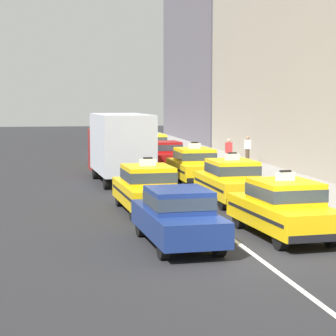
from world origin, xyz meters
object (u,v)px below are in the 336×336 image
(taxi_right_second, at_px, (231,180))
(pedestrian_far_corner, at_px, (229,153))
(taxi_left_second, at_px, (147,188))
(pedestrian_mid_block, at_px, (247,150))
(taxi_left_fourth, at_px, (108,151))
(box_truck_left_third, at_px, (119,145))
(sedan_left_nearest, at_px, (178,215))
(taxi_right_fifth, at_px, (152,146))
(taxi_right_nearest, at_px, (283,207))
(taxi_right_third, at_px, (194,165))
(sedan_right_fourth, at_px, (165,154))

(taxi_right_second, bearing_deg, pedestrian_far_corner, 74.64)
(taxi_left_second, bearing_deg, pedestrian_mid_block, 60.62)
(taxi_left_second, bearing_deg, taxi_left_fourth, 89.53)
(box_truck_left_third, relative_size, pedestrian_mid_block, 4.34)
(box_truck_left_third, xyz_separation_m, pedestrian_mid_block, (8.29, 6.05, -0.81))
(taxi_right_second, relative_size, pedestrian_far_corner, 2.86)
(sedan_left_nearest, xyz_separation_m, pedestrian_mid_block, (8.24, 20.02, 0.12))
(taxi_right_second, relative_size, taxi_right_fifth, 1.00)
(taxi_left_second, distance_m, taxi_right_nearest, 5.80)
(pedestrian_mid_block, relative_size, pedestrian_far_corner, 1.01)
(taxi_right_nearest, relative_size, taxi_right_third, 1.02)
(sedan_right_fourth, bearing_deg, taxi_right_nearest, -89.80)
(taxi_left_second, bearing_deg, sedan_left_nearest, -89.97)
(sedan_right_fourth, distance_m, pedestrian_far_corner, 3.60)
(taxi_left_second, bearing_deg, box_truck_left_third, 90.32)
(sedan_left_nearest, distance_m, taxi_left_second, 5.38)
(taxi_left_fourth, bearing_deg, taxi_right_second, -77.22)
(pedestrian_far_corner, bearing_deg, taxi_right_nearest, -100.83)
(taxi_right_third, distance_m, taxi_right_fifth, 12.59)
(sedan_right_fourth, height_order, taxi_right_fifth, taxi_right_fifth)
(taxi_right_second, bearing_deg, taxi_left_second, -156.50)
(sedan_left_nearest, height_order, taxi_right_fifth, taxi_right_fifth)
(taxi_left_fourth, height_order, taxi_right_fifth, same)
(taxi_left_fourth, bearing_deg, taxi_left_second, -90.47)
(taxi_right_nearest, height_order, taxi_right_third, same)
(taxi_left_fourth, height_order, pedestrian_far_corner, taxi_left_fourth)
(pedestrian_mid_block, bearing_deg, box_truck_left_third, -143.87)
(box_truck_left_third, relative_size, taxi_right_second, 1.54)
(taxi_right_second, height_order, pedestrian_far_corner, taxi_right_second)
(taxi_left_fourth, relative_size, taxi_right_nearest, 0.98)
(sedan_left_nearest, bearing_deg, taxi_right_nearest, 9.86)
(taxi_left_fourth, relative_size, taxi_right_fifth, 1.00)
(taxi_left_fourth, bearing_deg, pedestrian_far_corner, -27.51)
(taxi_left_fourth, height_order, taxi_right_third, same)
(taxi_left_fourth, bearing_deg, box_truck_left_third, -91.35)
(taxi_right_fifth, xyz_separation_m, pedestrian_far_corner, (3.19, -7.24, 0.08))
(taxi_right_second, xyz_separation_m, pedestrian_far_corner, (3.12, 11.37, 0.08))
(pedestrian_mid_block, bearing_deg, taxi_right_third, -124.34)
(pedestrian_mid_block, bearing_deg, taxi_right_second, -109.95)
(taxi_left_second, relative_size, pedestrian_far_corner, 2.89)
(taxi_right_third, height_order, pedestrian_far_corner, taxi_right_third)
(sedan_left_nearest, relative_size, taxi_right_fifth, 0.96)
(taxi_right_third, relative_size, sedan_right_fourth, 1.05)
(taxi_right_third, bearing_deg, taxi_right_fifth, 89.92)
(sedan_left_nearest, height_order, sedan_right_fourth, same)
(sedan_left_nearest, bearing_deg, box_truck_left_third, 90.21)
(box_truck_left_third, xyz_separation_m, taxi_right_nearest, (3.26, -13.41, -0.90))
(taxi_left_second, xyz_separation_m, sedan_right_fourth, (3.15, 13.90, -0.03))
(taxi_right_nearest, bearing_deg, pedestrian_mid_block, 75.51)
(box_truck_left_third, bearing_deg, pedestrian_mid_block, 36.13)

